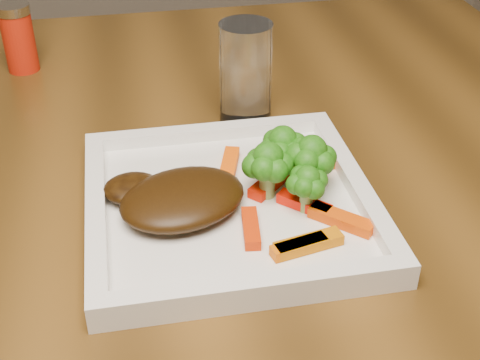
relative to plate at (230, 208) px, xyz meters
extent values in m
cube|color=white|center=(0.00, 0.00, 0.00)|extent=(0.27, 0.27, 0.01)
ellipsoid|color=#362008|center=(-0.05, -0.01, 0.02)|extent=(0.15, 0.13, 0.03)
cube|color=#CC6B03|center=(0.06, -0.08, 0.01)|extent=(0.06, 0.03, 0.01)
cube|color=#DC4603|center=(0.09, -0.05, 0.01)|extent=(0.06, 0.05, 0.01)
cube|color=red|center=(0.01, -0.05, 0.01)|extent=(0.02, 0.05, 0.01)
cube|color=#E05003|center=(0.10, 0.04, 0.01)|extent=(0.05, 0.03, 0.01)
cube|color=#FF5704|center=(0.01, 0.06, 0.01)|extent=(0.03, 0.06, 0.01)
cube|color=#FF1704|center=(0.07, -0.02, 0.01)|extent=(0.05, 0.05, 0.01)
cube|color=red|center=(0.05, 0.02, 0.01)|extent=(0.06, 0.05, 0.01)
cylinder|color=red|center=(-0.22, 0.38, 0.04)|extent=(0.05, 0.05, 0.09)
cylinder|color=white|center=(0.05, 0.18, 0.05)|extent=(0.08, 0.08, 0.12)
cube|color=#E96403|center=(0.05, -0.08, 0.01)|extent=(0.05, 0.03, 0.01)
camera|label=1|loc=(-0.09, -0.51, 0.38)|focal=50.00mm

